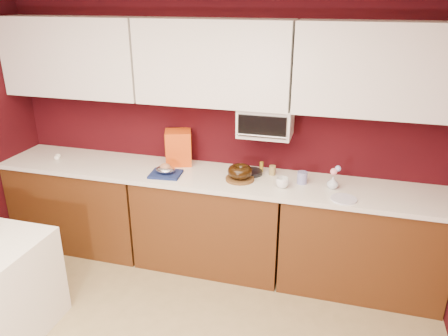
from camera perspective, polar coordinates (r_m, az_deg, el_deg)
The scene contains 28 objects.
wall_back at distance 4.01m, azimuth -0.57°, elevation 5.38°, with size 4.00×0.02×2.50m, color #34070B.
base_cabinet_left at distance 4.59m, azimuth -17.91°, elevation -4.52°, with size 1.31×0.58×0.86m, color #502A10.
base_cabinet_center at distance 4.05m, azimuth -1.77°, elevation -7.04°, with size 1.31×0.58×0.86m, color #502A10.
base_cabinet_right at distance 3.91m, azimuth 17.48°, elevation -9.29°, with size 1.31×0.58×0.86m, color #502A10.
countertop at distance 3.85m, azimuth -1.85°, elevation -1.17°, with size 4.00×0.62×0.04m, color white.
upper_cabinet_left at distance 4.31m, azimuth -19.07°, elevation 13.55°, with size 1.31×0.33×0.70m, color white.
upper_cabinet_center at distance 3.73m, azimuth -1.34°, elevation 13.57°, with size 1.31×0.33×0.70m, color white.
upper_cabinet_right at distance 3.57m, azimuth 20.05°, elevation 11.95°, with size 1.31×0.33×0.70m, color white.
toaster_oven at distance 3.74m, azimuth 5.46°, elevation 6.06°, with size 0.45×0.30×0.25m, color white.
toaster_oven_door at distance 3.59m, azimuth 4.98°, elevation 5.40°, with size 0.40×0.02×0.18m, color black.
toaster_oven_handle at distance 3.59m, azimuth 4.90°, elevation 4.19°, with size 0.02×0.02×0.42m, color silver.
cake_base at distance 3.73m, azimuth 2.09°, elevation -1.42°, with size 0.25×0.25×0.02m, color brown.
bundt_cake at distance 3.71m, azimuth 2.11°, elevation -0.45°, with size 0.21×0.21×0.09m, color black.
navy_towel at distance 3.87m, azimuth -7.63°, elevation -0.79°, with size 0.27×0.23×0.02m, color navy.
foil_ham_nest at distance 3.85m, azimuth -7.66°, elevation -0.18°, with size 0.17×0.14×0.06m, color silver.
roasted_ham at distance 3.84m, azimuth -7.68°, elevation 0.17°, with size 0.10×0.08×0.06m, color #AE724F.
pandoro_box at distance 4.07m, azimuth -5.97°, elevation 2.69°, with size 0.23×0.21×0.32m, color red.
dark_pan at distance 3.86m, azimuth 3.59°, elevation -0.56°, with size 0.19×0.19×0.03m, color black.
coffee_mug at distance 3.61m, azimuth 7.63°, elevation -1.78°, with size 0.09×0.09×0.10m, color white.
blue_jar at distance 3.71m, azimuth 10.18°, elevation -1.24°, with size 0.09×0.09×0.10m, color navy.
flower_vase at distance 3.67m, azimuth 14.03°, elevation -1.78°, with size 0.08×0.08×0.11m, color silver.
flower_pink at distance 3.63m, azimuth 14.16°, elevation -0.46°, with size 0.06×0.06×0.06m, color pink.
flower_blue at distance 3.64m, azimuth 14.67°, elevation -0.07°, with size 0.05×0.05×0.05m, color #97B1F2.
china_plate at distance 3.51m, azimuth 15.38°, elevation -3.92°, with size 0.20×0.20×0.01m, color white.
amber_bottle at distance 3.90m, azimuth 4.91°, elevation 0.14°, with size 0.03×0.03×0.09m, color olive.
paper_cup at distance 3.85m, azimuth 6.34°, elevation -0.30°, with size 0.06×0.06×0.08m, color olive.
egg_left at distance 4.48m, azimuth -21.01°, elevation 1.25°, with size 0.06×0.05×0.05m, color white.
egg_right at distance 4.53m, azimuth -20.87°, elevation 1.49°, with size 0.06×0.05×0.05m, color white.
Camera 1 is at (1.08, -1.44, 2.38)m, focal length 35.00 mm.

